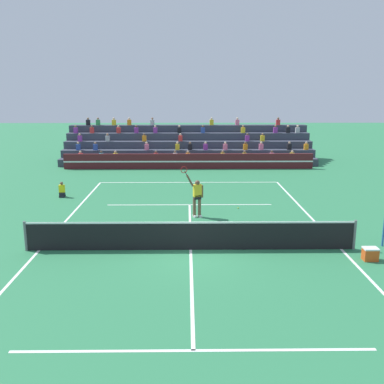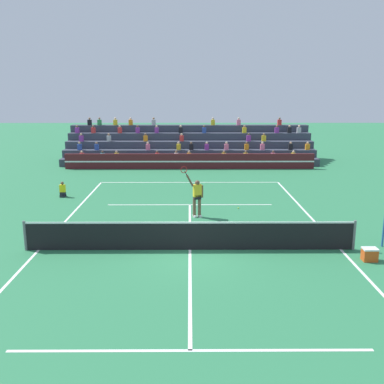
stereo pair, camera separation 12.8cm
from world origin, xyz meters
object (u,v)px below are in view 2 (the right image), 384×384
object	(u,v)px
ball_kid_courtside	(63,191)
equipment_cooler	(370,254)
tennis_player	(197,196)
tennis_ball	(238,208)

from	to	relation	value
ball_kid_courtside	equipment_cooler	xyz separation A→B (m)	(12.96, -9.23, -0.10)
tennis_player	equipment_cooler	xyz separation A→B (m)	(5.80, -5.33, -0.76)
ball_kid_courtside	equipment_cooler	world-z (taller)	ball_kid_courtside
ball_kid_courtside	tennis_ball	world-z (taller)	ball_kid_courtside
tennis_player	tennis_ball	distance (m)	2.68
ball_kid_courtside	tennis_ball	size ratio (longest dim) A/B	12.43
ball_kid_courtside	tennis_player	distance (m)	8.18
equipment_cooler	tennis_player	bearing A→B (deg)	137.45
ball_kid_courtside	equipment_cooler	distance (m)	15.91
ball_kid_courtside	tennis_ball	xyz separation A→B (m)	(9.21, -2.47, -0.30)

